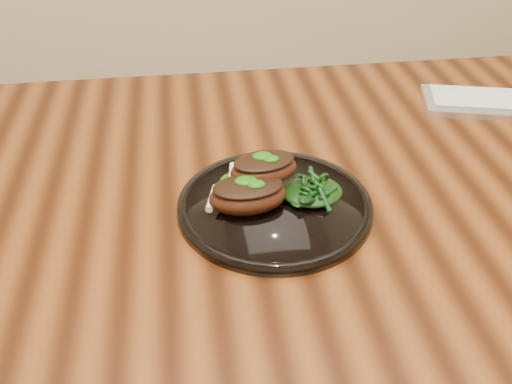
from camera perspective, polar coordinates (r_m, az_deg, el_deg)
desk at (r=0.92m, az=5.61°, el=-2.44°), size 1.60×0.80×0.75m
plate at (r=0.79m, az=1.88°, el=-1.36°), size 0.27×0.27×0.02m
lamb_chop_front at (r=0.76m, az=-0.86°, el=-0.21°), size 0.11×0.08×0.05m
lamb_chop_back at (r=0.78m, az=0.75°, el=2.42°), size 0.11×0.08×0.04m
herb_smear at (r=0.83m, az=-1.06°, el=1.31°), size 0.07×0.05×0.00m
greens_heap at (r=0.79m, az=5.63°, el=0.39°), size 0.09×0.08×0.03m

